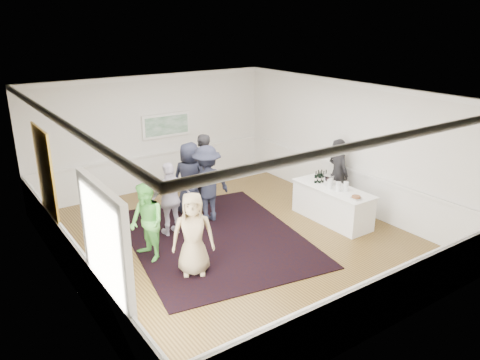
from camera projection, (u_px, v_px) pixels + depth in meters
floor at (234, 239)px, 10.36m from camera, size 8.00×8.00×0.00m
ceiling at (233, 94)px, 9.30m from camera, size 7.00×8.00×0.02m
wall_left at (63, 206)px, 7.95m from camera, size 0.02×8.00×3.20m
wall_right at (349, 145)px, 11.71m from camera, size 0.02×8.00×3.20m
wall_back at (153, 133)px, 12.94m from camera, size 7.00×0.02×3.20m
wall_front at (388, 241)px, 6.73m from camera, size 7.00×0.02×3.20m
wainscoting at (234, 218)px, 10.20m from camera, size 7.00×8.00×1.00m
mirror at (46, 175)px, 8.92m from camera, size 0.05×1.25×1.85m
doorway at (106, 260)px, 6.57m from camera, size 0.10×1.78×2.56m
landscape_painting at (167, 125)px, 13.05m from camera, size 1.44×0.06×0.66m
area_rug at (215, 237)px, 10.40m from camera, size 4.28×5.19×0.02m
serving_table at (332, 204)px, 11.15m from camera, size 0.79×2.08×0.84m
bartender at (338, 174)px, 11.81m from camera, size 0.48×0.69×1.81m
guest_tan at (193, 234)px, 8.72m from camera, size 0.95×0.83×1.64m
guest_green at (147, 222)px, 9.24m from camera, size 0.68×0.83×1.61m
guest_lilac at (171, 199)px, 10.32m from camera, size 0.99×0.43×1.69m
guest_dark_a at (207, 184)px, 10.97m from camera, size 1.23×0.73×1.87m
guest_dark_b at (203, 170)px, 11.90m from camera, size 0.81×0.69×1.90m
guest_navy at (190, 179)px, 11.42m from camera, size 1.01×1.05×1.82m
wine_bottles at (321, 176)px, 11.35m from camera, size 0.35×0.20×0.31m
juice_pitchers at (338, 186)px, 10.80m from camera, size 0.33×0.42×0.24m
ice_bucket at (328, 180)px, 11.17m from camera, size 0.26×0.26×0.24m
nut_bowl at (356, 198)px, 10.30m from camera, size 0.24×0.24×0.08m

